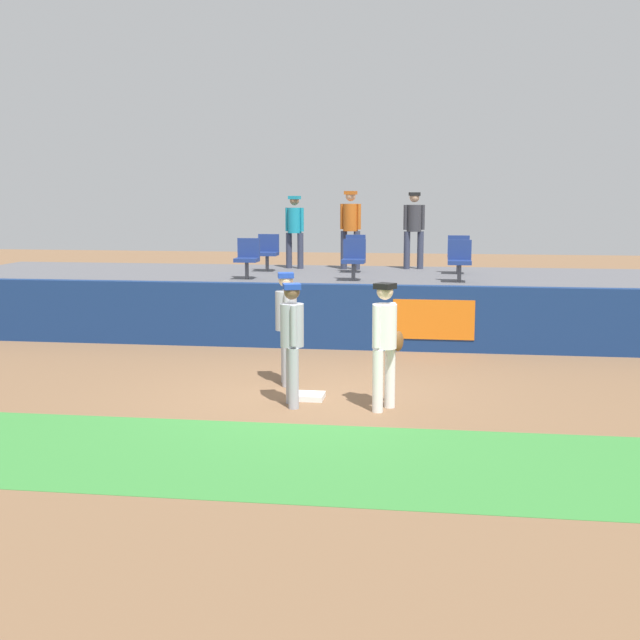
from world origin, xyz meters
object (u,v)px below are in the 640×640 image
(player_coach_visitor, at_px, (292,336))
(seat_back_right, at_px, (459,252))
(player_runner_visitor, at_px, (286,320))
(spectator_hooded, at_px, (414,225))
(player_fielder_home, at_px, (385,337))
(seat_front_center, at_px, (354,257))
(first_base, at_px, (310,396))
(spectator_casual, at_px, (350,224))
(seat_front_right, at_px, (460,259))
(seat_back_left, at_px, (268,250))
(seat_front_left, at_px, (247,256))
(spectator_capped, at_px, (295,227))
(seat_back_center, at_px, (355,251))

(player_coach_visitor, height_order, seat_back_right, seat_back_right)
(player_runner_visitor, xyz_separation_m, spectator_hooded, (1.67, 7.42, 1.19))
(player_fielder_home, xyz_separation_m, seat_front_center, (-1.04, 5.89, 0.63))
(first_base, height_order, spectator_hooded, spectator_hooded)
(player_runner_visitor, relative_size, spectator_casual, 0.95)
(player_fielder_home, relative_size, player_coach_visitor, 1.02)
(player_fielder_home, distance_m, player_runner_visitor, 2.08)
(first_base, bearing_deg, seat_front_right, 68.17)
(spectator_casual, bearing_deg, seat_back_left, 36.28)
(seat_back_right, height_order, seat_back_left, same)
(first_base, xyz_separation_m, spectator_hooded, (1.17, 8.29, 2.16))
(seat_back_right, bearing_deg, spectator_hooded, 134.35)
(seat_front_center, xyz_separation_m, spectator_hooded, (1.11, 2.85, 0.56))
(first_base, height_order, player_runner_visitor, player_runner_visitor)
(player_coach_visitor, xyz_separation_m, seat_front_left, (-1.98, 5.86, 0.64))
(player_coach_visitor, distance_m, seat_front_center, 5.90)
(seat_front_left, relative_size, spectator_hooded, 0.47)
(first_base, relative_size, seat_back_right, 0.48)
(player_runner_visitor, height_order, seat_back_left, seat_back_left)
(first_base, relative_size, spectator_hooded, 0.22)
(seat_front_center, bearing_deg, seat_front_left, 180.00)
(player_runner_visitor, height_order, seat_front_center, seat_front_center)
(seat_back_left, bearing_deg, spectator_casual, 22.04)
(seat_front_left, bearing_deg, player_runner_visitor, -70.01)
(seat_back_left, distance_m, spectator_hooded, 3.49)
(seat_back_left, bearing_deg, first_base, -73.73)
(seat_back_left, distance_m, spectator_casual, 2.05)
(seat_front_left, xyz_separation_m, spectator_capped, (0.54, 2.59, 0.52))
(player_fielder_home, xyz_separation_m, seat_back_right, (1.09, 7.69, 0.63))
(player_fielder_home, relative_size, spectator_casual, 0.96)
(spectator_capped, bearing_deg, seat_front_right, 163.03)
(seat_front_right, relative_size, spectator_casual, 0.46)
(seat_back_right, distance_m, seat_back_left, 4.31)
(player_coach_visitor, height_order, seat_front_right, seat_front_right)
(player_fielder_home, relative_size, seat_front_right, 2.07)
(spectator_capped, height_order, spectator_casual, spectator_casual)
(seat_back_center, bearing_deg, player_coach_visitor, -90.55)
(player_coach_visitor, relative_size, spectator_casual, 0.94)
(spectator_capped, bearing_deg, seat_back_left, 75.63)
(spectator_capped, bearing_deg, spectator_casual, -165.09)
(player_coach_visitor, height_order, seat_back_center, seat_back_center)
(seat_back_left, xyz_separation_m, spectator_hooded, (3.28, 1.05, 0.56))
(seat_back_right, relative_size, seat_back_center, 1.00)
(player_fielder_home, distance_m, seat_back_center, 7.81)
(seat_back_center, bearing_deg, seat_front_center, -84.81)
(player_coach_visitor, height_order, seat_front_left, seat_front_left)
(seat_front_right, relative_size, seat_front_left, 1.00)
(seat_front_right, bearing_deg, spectator_casual, 134.32)
(seat_front_left, relative_size, spectator_casual, 0.46)
(player_runner_visitor, relative_size, player_coach_visitor, 1.01)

